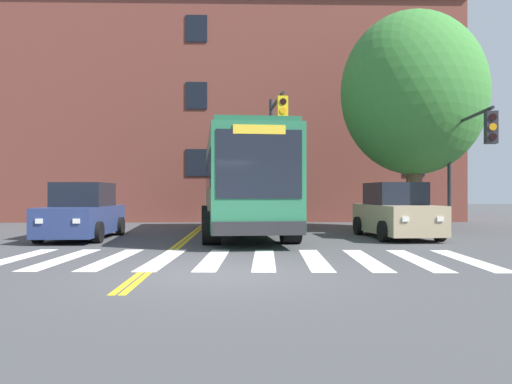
{
  "coord_description": "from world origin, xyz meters",
  "views": [
    {
      "loc": [
        0.45,
        -9.4,
        1.52
      ],
      "look_at": [
        0.87,
        7.75,
        1.56
      ],
      "focal_mm": 35.0,
      "sensor_mm": 36.0,
      "label": 1
    }
  ],
  "objects_px": {
    "city_bus": "(242,182)",
    "traffic_light_near_corner": "(467,148)",
    "car_black_behind_bus": "(238,205)",
    "car_navy_near_lane": "(83,213)",
    "street_tree_curbside_large": "(414,94)",
    "car_tan_far_lane": "(396,213)",
    "traffic_light_overhead": "(276,138)"
  },
  "relations": [
    {
      "from": "traffic_light_near_corner",
      "to": "traffic_light_overhead",
      "type": "relative_size",
      "value": 0.88
    },
    {
      "from": "traffic_light_near_corner",
      "to": "street_tree_curbside_large",
      "type": "relative_size",
      "value": 0.52
    },
    {
      "from": "traffic_light_near_corner",
      "to": "car_tan_far_lane",
      "type": "bearing_deg",
      "value": -169.83
    },
    {
      "from": "car_black_behind_bus",
      "to": "car_navy_near_lane",
      "type": "bearing_deg",
      "value": -113.34
    },
    {
      "from": "street_tree_curbside_large",
      "to": "car_navy_near_lane",
      "type": "bearing_deg",
      "value": -164.91
    },
    {
      "from": "car_navy_near_lane",
      "to": "car_black_behind_bus",
      "type": "distance_m",
      "value": 12.71
    },
    {
      "from": "city_bus",
      "to": "car_black_behind_bus",
      "type": "height_order",
      "value": "city_bus"
    },
    {
      "from": "car_navy_near_lane",
      "to": "traffic_light_overhead",
      "type": "xyz_separation_m",
      "value": [
        6.55,
        1.68,
        2.7
      ]
    },
    {
      "from": "car_tan_far_lane",
      "to": "traffic_light_overhead",
      "type": "height_order",
      "value": "traffic_light_overhead"
    },
    {
      "from": "car_navy_near_lane",
      "to": "traffic_light_overhead",
      "type": "bearing_deg",
      "value": 14.43
    },
    {
      "from": "traffic_light_near_corner",
      "to": "street_tree_curbside_large",
      "type": "height_order",
      "value": "street_tree_curbside_large"
    },
    {
      "from": "car_black_behind_bus",
      "to": "traffic_light_overhead",
      "type": "xyz_separation_m",
      "value": [
        1.51,
        -9.99,
        2.72
      ]
    },
    {
      "from": "car_tan_far_lane",
      "to": "traffic_light_overhead",
      "type": "bearing_deg",
      "value": 159.02
    },
    {
      "from": "traffic_light_near_corner",
      "to": "street_tree_curbside_large",
      "type": "xyz_separation_m",
      "value": [
        -0.94,
        2.68,
        2.43
      ]
    },
    {
      "from": "car_navy_near_lane",
      "to": "car_tan_far_lane",
      "type": "distance_m",
      "value": 10.55
    },
    {
      "from": "city_bus",
      "to": "traffic_light_near_corner",
      "type": "distance_m",
      "value": 8.04
    },
    {
      "from": "car_black_behind_bus",
      "to": "car_tan_far_lane",
      "type": "bearing_deg",
      "value": -64.44
    },
    {
      "from": "city_bus",
      "to": "street_tree_curbside_large",
      "type": "xyz_separation_m",
      "value": [
        6.98,
        1.88,
        3.62
      ]
    },
    {
      "from": "city_bus",
      "to": "traffic_light_near_corner",
      "type": "bearing_deg",
      "value": -5.8
    },
    {
      "from": "traffic_light_near_corner",
      "to": "traffic_light_overhead",
      "type": "height_order",
      "value": "traffic_light_overhead"
    },
    {
      "from": "traffic_light_near_corner",
      "to": "car_navy_near_lane",
      "type": "bearing_deg",
      "value": -177.28
    },
    {
      "from": "car_black_behind_bus",
      "to": "traffic_light_near_corner",
      "type": "height_order",
      "value": "traffic_light_near_corner"
    },
    {
      "from": "traffic_light_overhead",
      "to": "street_tree_curbside_large",
      "type": "relative_size",
      "value": 0.59
    },
    {
      "from": "city_bus",
      "to": "car_tan_far_lane",
      "type": "distance_m",
      "value": 5.51
    },
    {
      "from": "car_navy_near_lane",
      "to": "traffic_light_near_corner",
      "type": "xyz_separation_m",
      "value": [
        13.21,
        0.63,
        2.28
      ]
    },
    {
      "from": "city_bus",
      "to": "traffic_light_overhead",
      "type": "relative_size",
      "value": 2.07
    },
    {
      "from": "car_tan_far_lane",
      "to": "traffic_light_overhead",
      "type": "distance_m",
      "value": 5.06
    },
    {
      "from": "city_bus",
      "to": "car_navy_near_lane",
      "type": "xyz_separation_m",
      "value": [
        -5.3,
        -1.43,
        -1.09
      ]
    },
    {
      "from": "car_tan_far_lane",
      "to": "city_bus",
      "type": "bearing_deg",
      "value": 166.27
    },
    {
      "from": "car_navy_near_lane",
      "to": "traffic_light_near_corner",
      "type": "relative_size",
      "value": 1.0
    },
    {
      "from": "traffic_light_near_corner",
      "to": "street_tree_curbside_large",
      "type": "bearing_deg",
      "value": 109.26
    },
    {
      "from": "car_tan_far_lane",
      "to": "car_black_behind_bus",
      "type": "bearing_deg",
      "value": 115.56
    }
  ]
}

